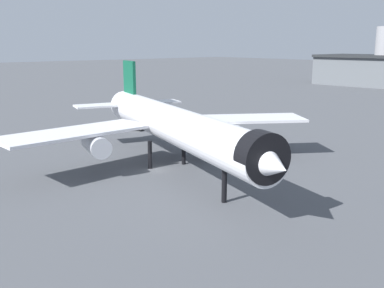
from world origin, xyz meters
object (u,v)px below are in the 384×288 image
traffic_cone_near_nose (24,145)px  baggage_cart_trailing (139,127)px  traffic_cone_wingtip (195,130)px  airliner_near_gate (172,125)px

traffic_cone_near_nose → baggage_cart_trailing: bearing=87.6°
baggage_cart_trailing → traffic_cone_wingtip: bearing=23.8°
traffic_cone_near_nose → traffic_cone_wingtip: bearing=74.0°
airliner_near_gate → traffic_cone_wingtip: bearing=147.7°
traffic_cone_near_nose → traffic_cone_wingtip: size_ratio=0.88×
airliner_near_gate → baggage_cart_trailing: 35.55m
traffic_cone_near_nose → traffic_cone_wingtip: traffic_cone_wingtip is taller
baggage_cart_trailing → traffic_cone_wingtip: (9.33, 9.51, -0.60)m
traffic_cone_wingtip → airliner_near_gate: bearing=-47.4°
baggage_cart_trailing → traffic_cone_wingtip: baggage_cart_trailing is taller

